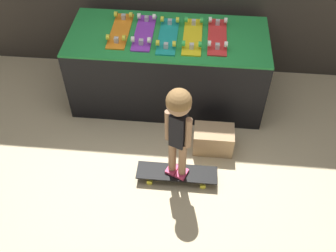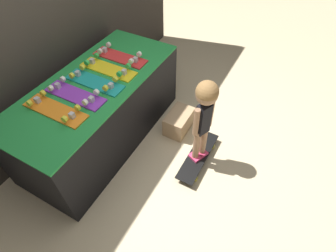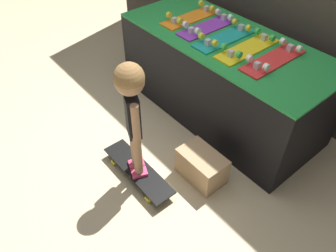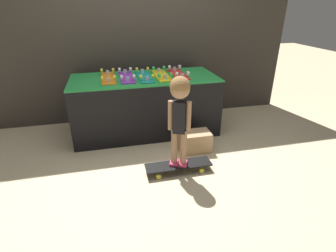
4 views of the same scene
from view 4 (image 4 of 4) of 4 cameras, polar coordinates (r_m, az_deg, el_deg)
ground_plane at (r=3.28m, az=-3.01°, el=-5.52°), size 16.00×16.00×0.00m
back_wall at (r=4.02m, az=-6.83°, el=20.10°), size 4.71×0.10×2.65m
display_rack at (r=3.66m, az=-4.93°, el=4.62°), size 1.93×0.83×0.78m
skateboard_orange_on_rack at (r=3.52m, az=-12.88°, el=10.30°), size 0.18×0.60×0.09m
skateboard_purple_on_rack at (r=3.52m, az=-9.03°, el=10.61°), size 0.18×0.60×0.09m
skateboard_teal_on_rack at (r=3.51m, az=-5.12°, el=10.77°), size 0.18×0.60×0.09m
skateboard_yellow_on_rack at (r=3.57m, az=-1.38°, el=11.09°), size 0.18×0.60×0.09m
skateboard_red_on_rack at (r=3.64m, az=2.22°, el=11.37°), size 0.18×0.60×0.09m
skateboard_on_floor at (r=2.88m, az=2.29°, el=-8.57°), size 0.72×0.19×0.09m
child at (r=2.56m, az=2.56°, el=4.47°), size 0.22×0.20×0.97m
storage_box at (r=3.26m, az=5.84°, el=-3.36°), size 0.38×0.24×0.25m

